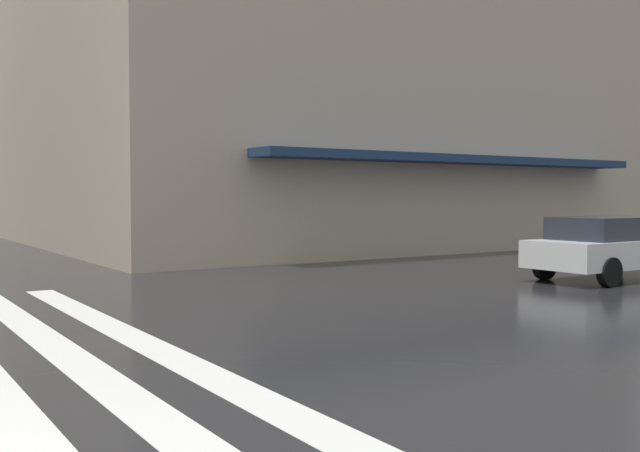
{
  "coord_description": "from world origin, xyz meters",
  "views": [
    {
      "loc": [
        -4.39,
        -0.39,
        1.88
      ],
      "look_at": [
        7.32,
        -8.07,
        1.29
      ],
      "focal_mm": 40.48,
      "sensor_mm": 36.0,
      "label": 1
    }
  ],
  "objects": [
    {
      "name": "car_white",
      "position": [
        5.5,
        -14.66,
        0.76
      ],
      "size": [
        1.85,
        4.1,
        1.41
      ],
      "color": "silver",
      "rests_on": "ground_plane"
    },
    {
      "name": "haussmann_block_corner",
      "position": [
        22.44,
        -16.54,
        9.0
      ],
      "size": [
        21.09,
        20.98,
        18.38
      ],
      "color": "tan",
      "rests_on": "ground_plane"
    }
  ]
}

